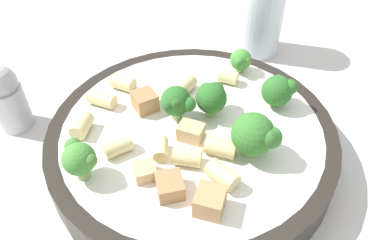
% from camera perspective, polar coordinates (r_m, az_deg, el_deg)
% --- Properties ---
extents(ground_plane, '(2.00, 2.00, 0.00)m').
position_cam_1_polar(ground_plane, '(0.40, 0.00, -5.22)').
color(ground_plane, beige).
extents(pasta_bowl, '(0.29, 0.29, 0.04)m').
position_cam_1_polar(pasta_bowl, '(0.39, 0.00, -2.92)').
color(pasta_bowl, '#28231E').
rests_on(pasta_bowl, ground_plane).
extents(broccoli_floret_0, '(0.04, 0.04, 0.05)m').
position_cam_1_polar(broccoli_floret_0, '(0.34, 9.68, -2.29)').
color(broccoli_floret_0, '#9EC175').
rests_on(broccoli_floret_0, pasta_bowl).
extents(broccoli_floret_1, '(0.03, 0.03, 0.03)m').
position_cam_1_polar(broccoli_floret_1, '(0.44, 7.48, 9.03)').
color(broccoli_floret_1, '#84AD60').
rests_on(broccoli_floret_1, pasta_bowl).
extents(broccoli_floret_2, '(0.03, 0.03, 0.04)m').
position_cam_1_polar(broccoli_floret_2, '(0.33, -16.79, -5.63)').
color(broccoli_floret_2, '#84AD60').
rests_on(broccoli_floret_2, pasta_bowl).
extents(broccoli_floret_3, '(0.03, 0.03, 0.04)m').
position_cam_1_polar(broccoli_floret_3, '(0.38, 2.98, 3.56)').
color(broccoli_floret_3, '#93B766').
rests_on(broccoli_floret_3, pasta_bowl).
extents(broccoli_floret_4, '(0.04, 0.03, 0.04)m').
position_cam_1_polar(broccoli_floret_4, '(0.40, 13.04, 4.46)').
color(broccoli_floret_4, '#84AD60').
rests_on(broccoli_floret_4, pasta_bowl).
extents(broccoli_floret_5, '(0.03, 0.03, 0.04)m').
position_cam_1_polar(broccoli_floret_5, '(0.37, -2.41, 2.76)').
color(broccoli_floret_5, '#9EC175').
rests_on(broccoli_floret_5, pasta_bowl).
extents(rigatoni_0, '(0.03, 0.03, 0.02)m').
position_cam_1_polar(rigatoni_0, '(0.34, -0.71, -5.64)').
color(rigatoni_0, beige).
rests_on(rigatoni_0, pasta_bowl).
extents(rigatoni_1, '(0.03, 0.03, 0.02)m').
position_cam_1_polar(rigatoni_1, '(0.43, -10.45, 5.57)').
color(rigatoni_1, beige).
rests_on(rigatoni_1, pasta_bowl).
extents(rigatoni_2, '(0.03, 0.03, 0.02)m').
position_cam_1_polar(rigatoni_2, '(0.33, 5.05, -8.26)').
color(rigatoni_2, beige).
rests_on(rigatoni_2, pasta_bowl).
extents(rigatoni_3, '(0.03, 0.03, 0.02)m').
position_cam_1_polar(rigatoni_3, '(0.41, -1.23, 5.09)').
color(rigatoni_3, beige).
rests_on(rigatoni_3, pasta_bowl).
extents(rigatoni_4, '(0.03, 0.03, 0.01)m').
position_cam_1_polar(rigatoni_4, '(0.41, -13.58, 3.08)').
color(rigatoni_4, beige).
rests_on(rigatoni_4, pasta_bowl).
extents(rigatoni_5, '(0.03, 0.03, 0.02)m').
position_cam_1_polar(rigatoni_5, '(0.35, 4.39, -4.18)').
color(rigatoni_5, beige).
rests_on(rigatoni_5, pasta_bowl).
extents(rigatoni_6, '(0.02, 0.03, 0.01)m').
position_cam_1_polar(rigatoni_6, '(0.35, -4.79, -4.42)').
color(rigatoni_6, beige).
rests_on(rigatoni_6, pasta_bowl).
extents(rigatoni_7, '(0.03, 0.03, 0.01)m').
position_cam_1_polar(rigatoni_7, '(0.43, 5.53, 6.53)').
color(rigatoni_7, beige).
rests_on(rigatoni_7, pasta_bowl).
extents(rigatoni_8, '(0.03, 0.03, 0.02)m').
position_cam_1_polar(rigatoni_8, '(0.38, -16.45, -0.81)').
color(rigatoni_8, beige).
rests_on(rigatoni_8, pasta_bowl).
extents(rigatoni_9, '(0.03, 0.02, 0.02)m').
position_cam_1_polar(rigatoni_9, '(0.35, -11.30, -4.00)').
color(rigatoni_9, beige).
rests_on(rigatoni_9, pasta_bowl).
extents(chicken_chunk_0, '(0.03, 0.03, 0.02)m').
position_cam_1_polar(chicken_chunk_0, '(0.32, -3.39, -10.01)').
color(chicken_chunk_0, '#A87A4C').
rests_on(chicken_chunk_0, pasta_bowl).
extents(chicken_chunk_1, '(0.03, 0.03, 0.02)m').
position_cam_1_polar(chicken_chunk_1, '(0.36, -0.16, -1.85)').
color(chicken_chunk_1, tan).
rests_on(chicken_chunk_1, pasta_bowl).
extents(chicken_chunk_2, '(0.03, 0.03, 0.02)m').
position_cam_1_polar(chicken_chunk_2, '(0.39, -7.19, 2.87)').
color(chicken_chunk_2, '#A87A4C').
rests_on(chicken_chunk_2, pasta_bowl).
extents(chicken_chunk_3, '(0.03, 0.03, 0.02)m').
position_cam_1_polar(chicken_chunk_3, '(0.31, 2.75, -12.27)').
color(chicken_chunk_3, tan).
rests_on(chicken_chunk_3, pasta_bowl).
extents(chicken_chunk_4, '(0.02, 0.02, 0.01)m').
position_cam_1_polar(chicken_chunk_4, '(0.33, -7.21, -7.78)').
color(chicken_chunk_4, tan).
rests_on(chicken_chunk_4, pasta_bowl).
extents(drinking_glass, '(0.06, 0.06, 0.12)m').
position_cam_1_polar(drinking_glass, '(0.55, 10.47, 15.04)').
color(drinking_glass, silver).
rests_on(drinking_glass, ground_plane).
extents(pepper_shaker, '(0.04, 0.04, 0.08)m').
position_cam_1_polar(pepper_shaker, '(0.46, -26.39, 3.01)').
color(pepper_shaker, silver).
rests_on(pepper_shaker, ground_plane).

